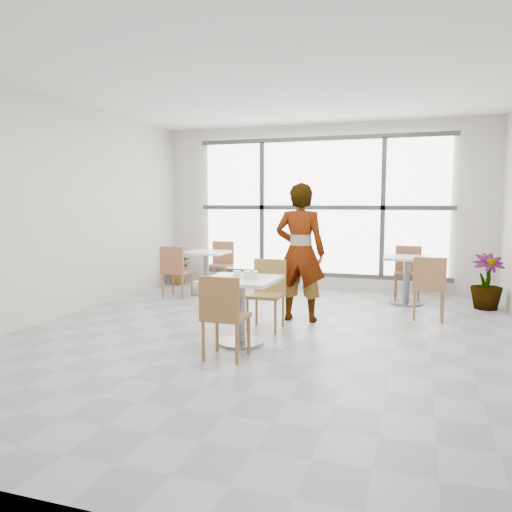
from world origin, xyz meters
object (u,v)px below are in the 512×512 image
(bg_chair_left_far, at_px, (221,262))
(bg_chair_right_near, at_px, (429,284))
(chair_near, at_px, (223,312))
(oatmeal_bowl, at_px, (251,274))
(bg_chair_left_near, at_px, (175,268))
(bg_table_right, at_px, (407,273))
(main_table, at_px, (241,298))
(person, at_px, (300,252))
(plant_right, at_px, (487,282))
(chair_far, at_px, (268,289))
(bg_chair_right_far, at_px, (408,269))
(bg_table_left, at_px, (206,266))
(coffee_cup, at_px, (237,274))
(plant_left, at_px, (179,267))

(bg_chair_left_far, distance_m, bg_chair_right_near, 3.92)
(chair_near, bearing_deg, oatmeal_bowl, -96.47)
(bg_chair_left_near, relative_size, bg_chair_left_far, 1.00)
(bg_table_right, xyz_separation_m, bg_chair_left_near, (-3.68, -0.71, 0.01))
(oatmeal_bowl, xyz_separation_m, bg_chair_right_near, (1.92, 1.83, -0.29))
(bg_chair_right_near, bearing_deg, bg_chair_left_near, -5.02)
(main_table, relative_size, person, 0.43)
(chair_near, height_order, plant_right, chair_near)
(chair_far, bearing_deg, bg_chair_right_far, 57.64)
(chair_near, distance_m, bg_table_left, 3.71)
(oatmeal_bowl, height_order, bg_chair_right_near, bg_chair_right_near)
(coffee_cup, relative_size, bg_table_right, 0.21)
(coffee_cup, xyz_separation_m, person, (0.45, 1.20, 0.15))
(chair_far, xyz_separation_m, bg_chair_right_far, (1.64, 2.59, 0.00))
(chair_near, bearing_deg, bg_chair_right_far, -112.80)
(chair_near, relative_size, bg_table_right, 1.16)
(chair_near, distance_m, bg_table_right, 3.91)
(bg_table_left, xyz_separation_m, bg_chair_left_far, (0.02, 0.64, 0.01))
(person, distance_m, bg_chair_right_near, 1.80)
(chair_near, relative_size, plant_right, 1.05)
(plant_left, bearing_deg, person, -36.94)
(coffee_cup, relative_size, bg_chair_left_near, 0.18)
(bg_table_left, bearing_deg, bg_chair_left_far, 88.47)
(bg_chair_left_near, relative_size, bg_chair_right_near, 1.00)
(coffee_cup, height_order, bg_chair_left_far, bg_chair_left_far)
(main_table, bearing_deg, bg_table_right, 59.55)
(chair_far, xyz_separation_m, bg_table_left, (-1.69, 1.91, -0.01))
(bg_chair_right_far, height_order, plant_left, bg_chair_right_far)
(bg_chair_left_near, distance_m, bg_chair_right_near, 4.01)
(chair_far, relative_size, person, 0.47)
(chair_near, distance_m, bg_chair_right_far, 4.33)
(bg_table_left, bearing_deg, coffee_cup, -59.32)
(oatmeal_bowl, bearing_deg, bg_chair_right_far, 64.41)
(coffee_cup, relative_size, bg_table_left, 0.21)
(main_table, distance_m, chair_far, 0.79)
(bg_chair_right_near, bearing_deg, bg_table_left, -13.04)
(oatmeal_bowl, distance_m, person, 1.32)
(bg_table_right, relative_size, bg_chair_right_far, 0.86)
(chair_near, bearing_deg, plant_right, -128.84)
(chair_far, height_order, bg_chair_right_far, same)
(main_table, relative_size, bg_chair_left_far, 0.92)
(chair_far, relative_size, bg_table_left, 1.16)
(bg_table_left, distance_m, bg_chair_right_far, 3.40)
(oatmeal_bowl, bearing_deg, chair_near, -96.47)
(person, height_order, bg_chair_left_near, person)
(coffee_cup, relative_size, plant_left, 0.23)
(main_table, height_order, chair_near, chair_near)
(chair_far, bearing_deg, oatmeal_bowl, -87.44)
(chair_far, distance_m, oatmeal_bowl, 0.82)
(bg_table_left, bearing_deg, plant_right, 2.47)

